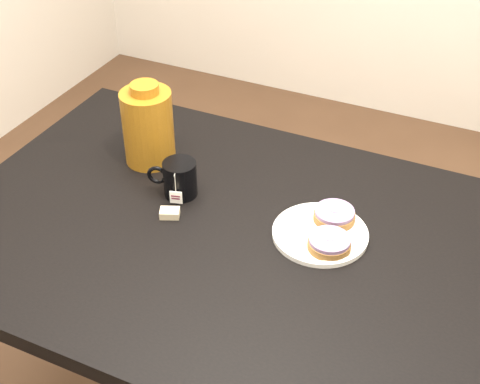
{
  "coord_description": "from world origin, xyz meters",
  "views": [
    {
      "loc": [
        0.46,
        -1.04,
        1.72
      ],
      "look_at": [
        -0.05,
        0.07,
        0.81
      ],
      "focal_mm": 50.0,
      "sensor_mm": 36.0,
      "label": 1
    }
  ],
  "objects_px": {
    "bagel_front": "(329,243)",
    "bagel_package": "(148,126)",
    "teabag_pouch": "(170,213)",
    "table": "(248,264)",
    "mug": "(179,178)",
    "plate": "(320,233)",
    "bagel_back": "(334,215)"
  },
  "relations": [
    {
      "from": "bagel_front",
      "to": "bagel_package",
      "type": "bearing_deg",
      "value": 164.65
    },
    {
      "from": "teabag_pouch",
      "to": "bagel_package",
      "type": "distance_m",
      "value": 0.26
    },
    {
      "from": "table",
      "to": "mug",
      "type": "bearing_deg",
      "value": 160.98
    },
    {
      "from": "mug",
      "to": "teabag_pouch",
      "type": "relative_size",
      "value": 2.87
    },
    {
      "from": "bagel_front",
      "to": "bagel_package",
      "type": "height_order",
      "value": "bagel_package"
    },
    {
      "from": "plate",
      "to": "mug",
      "type": "height_order",
      "value": "mug"
    },
    {
      "from": "table",
      "to": "bagel_package",
      "type": "xyz_separation_m",
      "value": [
        -0.36,
        0.17,
        0.18
      ]
    },
    {
      "from": "bagel_front",
      "to": "bagel_package",
      "type": "distance_m",
      "value": 0.56
    },
    {
      "from": "table",
      "to": "mug",
      "type": "distance_m",
      "value": 0.26
    },
    {
      "from": "bagel_back",
      "to": "bagel_front",
      "type": "distance_m",
      "value": 0.1
    },
    {
      "from": "bagel_back",
      "to": "bagel_package",
      "type": "xyz_separation_m",
      "value": [
        -0.52,
        0.05,
        0.08
      ]
    },
    {
      "from": "mug",
      "to": "bagel_front",
      "type": "bearing_deg",
      "value": -22.69
    },
    {
      "from": "bagel_front",
      "to": "bagel_package",
      "type": "xyz_separation_m",
      "value": [
        -0.54,
        0.15,
        0.08
      ]
    },
    {
      "from": "bagel_front",
      "to": "mug",
      "type": "distance_m",
      "value": 0.4
    },
    {
      "from": "bagel_back",
      "to": "bagel_package",
      "type": "bearing_deg",
      "value": 174.39
    },
    {
      "from": "bagel_back",
      "to": "teabag_pouch",
      "type": "distance_m",
      "value": 0.38
    },
    {
      "from": "bagel_front",
      "to": "mug",
      "type": "bearing_deg",
      "value": 173.09
    },
    {
      "from": "table",
      "to": "mug",
      "type": "relative_size",
      "value": 10.85
    },
    {
      "from": "table",
      "to": "plate",
      "type": "xyz_separation_m",
      "value": [
        0.14,
        0.07,
        0.09
      ]
    },
    {
      "from": "bagel_front",
      "to": "teabag_pouch",
      "type": "distance_m",
      "value": 0.38
    },
    {
      "from": "plate",
      "to": "bagel_package",
      "type": "bearing_deg",
      "value": 168.21
    },
    {
      "from": "table",
      "to": "teabag_pouch",
      "type": "distance_m",
      "value": 0.22
    },
    {
      "from": "teabag_pouch",
      "to": "mug",
      "type": "bearing_deg",
      "value": 103.73
    },
    {
      "from": "plate",
      "to": "teabag_pouch",
      "type": "xyz_separation_m",
      "value": [
        -0.34,
        -0.08,
        0.0
      ]
    },
    {
      "from": "mug",
      "to": "teabag_pouch",
      "type": "xyz_separation_m",
      "value": [
        0.02,
        -0.09,
        -0.04
      ]
    },
    {
      "from": "bagel_package",
      "to": "teabag_pouch",
      "type": "bearing_deg",
      "value": -48.72
    },
    {
      "from": "bagel_back",
      "to": "bagel_package",
      "type": "height_order",
      "value": "bagel_package"
    },
    {
      "from": "table",
      "to": "bagel_package",
      "type": "relative_size",
      "value": 6.43
    },
    {
      "from": "bagel_front",
      "to": "teabag_pouch",
      "type": "height_order",
      "value": "bagel_front"
    },
    {
      "from": "mug",
      "to": "bagel_package",
      "type": "relative_size",
      "value": 0.59
    },
    {
      "from": "plate",
      "to": "mug",
      "type": "distance_m",
      "value": 0.36
    },
    {
      "from": "plate",
      "to": "bagel_package",
      "type": "height_order",
      "value": "bagel_package"
    }
  ]
}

